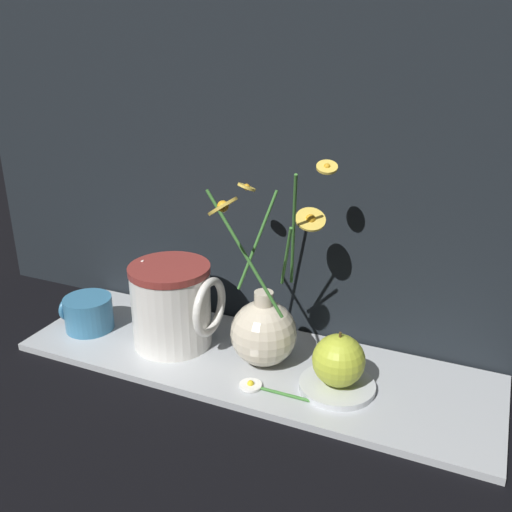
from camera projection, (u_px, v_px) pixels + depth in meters
name	position (u px, v px, depth m)	size (l,w,h in m)	color
ground_plane	(253.00, 365.00, 0.97)	(6.00, 6.00, 0.00)	black
shelf	(253.00, 362.00, 0.97)	(0.80, 0.25, 0.01)	#B2B7BC
backdrop_wall	(289.00, 17.00, 0.88)	(1.30, 0.02, 1.10)	black
vase_with_flowers	(263.00, 330.00, 0.93)	(0.18, 0.21, 0.34)	beige
yellow_mug	(88.00, 313.00, 1.06)	(0.10, 0.09, 0.06)	teal
ceramic_pitcher	(172.00, 302.00, 0.99)	(0.17, 0.14, 0.16)	white
saucer_plate	(337.00, 386.00, 0.89)	(0.12, 0.12, 0.01)	silver
orange_fruit	(339.00, 360.00, 0.87)	(0.08, 0.08, 0.09)	#B7C638
loose_daisy	(259.00, 387.00, 0.89)	(0.12, 0.04, 0.01)	#3D7A33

